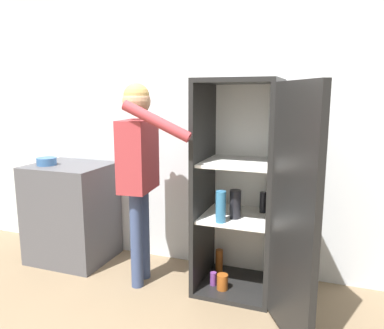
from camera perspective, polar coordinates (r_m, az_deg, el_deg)
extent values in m
plane|color=#7A664C|center=(2.86, -3.55, -22.53)|extent=(12.00, 12.00, 0.00)
cube|color=silver|center=(3.33, 3.01, 5.65)|extent=(7.00, 0.06, 2.55)
cube|color=black|center=(3.27, 6.70, -17.64)|extent=(0.61, 0.61, 0.04)
cube|color=black|center=(2.89, 7.41, 12.50)|extent=(0.61, 0.61, 0.04)
cube|color=white|center=(3.25, 8.20, -2.36)|extent=(0.61, 0.03, 1.61)
cube|color=black|center=(3.05, 1.79, -3.11)|extent=(0.04, 0.61, 1.61)
cube|color=black|center=(2.92, 12.51, -3.95)|extent=(0.03, 0.61, 1.61)
cube|color=white|center=(3.04, 6.94, -7.84)|extent=(0.54, 0.54, 0.02)
cube|color=white|center=(2.93, 7.12, 0.29)|extent=(0.54, 0.54, 0.02)
cube|color=black|center=(2.37, 15.17, -7.48)|extent=(0.34, 0.55, 1.61)
cylinder|color=#723884|center=(3.18, 3.26, -16.98)|extent=(0.05, 0.05, 0.11)
cylinder|color=#9E4C19|center=(3.12, 4.65, -17.41)|extent=(0.09, 0.09, 0.12)
cylinder|color=#9E4C19|center=(3.37, 4.16, -14.44)|extent=(0.06, 0.06, 0.20)
cylinder|color=teal|center=(2.82, 4.39, -6.45)|extent=(0.08, 0.08, 0.24)
cylinder|color=black|center=(2.92, 6.60, -6.03)|extent=(0.09, 0.09, 0.22)
cylinder|color=black|center=(3.10, 10.75, -5.69)|extent=(0.05, 0.05, 0.17)
cylinder|color=#384770|center=(3.26, -7.37, -10.35)|extent=(0.10, 0.10, 0.80)
cylinder|color=#384770|center=(3.12, -8.47, -11.33)|extent=(0.10, 0.10, 0.80)
cube|color=#9E3338|center=(3.01, -8.23, 1.38)|extent=(0.25, 0.41, 0.57)
sphere|color=tan|center=(2.97, -8.45, 9.53)|extent=(0.22, 0.22, 0.22)
sphere|color=#AD894C|center=(2.97, -8.47, 10.27)|extent=(0.20, 0.20, 0.20)
cylinder|color=#9E3338|center=(3.22, -6.72, 1.48)|extent=(0.08, 0.08, 0.53)
cylinder|color=#9E3338|center=(2.69, -5.45, 6.61)|extent=(0.52, 0.13, 0.30)
cube|color=#4C4C51|center=(3.76, -17.82, -6.94)|extent=(0.72, 0.61, 0.92)
cylinder|color=#335B8E|center=(3.69, -21.28, 0.44)|extent=(0.18, 0.18, 0.07)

